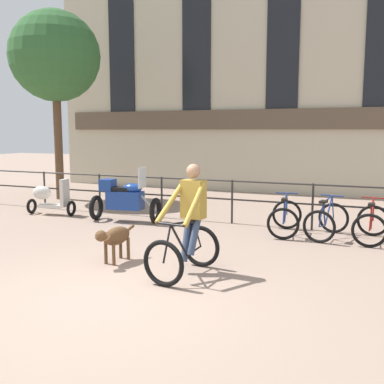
{
  "coord_description": "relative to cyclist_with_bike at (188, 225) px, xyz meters",
  "views": [
    {
      "loc": [
        3.2,
        -4.93,
        2.21
      ],
      "look_at": [
        -0.06,
        2.86,
        1.05
      ],
      "focal_mm": 42.0,
      "sensor_mm": 36.0,
      "label": 1
    }
  ],
  "objects": [
    {
      "name": "ground_plane",
      "position": [
        -0.53,
        -1.28,
        -0.76
      ],
      "size": [
        60.0,
        60.0,
        0.0
      ],
      "primitive_type": "plane",
      "color": "gray"
    },
    {
      "name": "canal_railing",
      "position": [
        -0.53,
        3.92,
        -0.05
      ],
      "size": [
        15.05,
        0.05,
        1.05
      ],
      "color": "#2D2B28",
      "rests_on": "ground_plane"
    },
    {
      "name": "building_facade",
      "position": [
        -0.53,
        9.71,
        4.69
      ],
      "size": [
        18.0,
        0.72,
        10.95
      ],
      "color": "#BCB299",
      "rests_on": "ground_plane"
    },
    {
      "name": "cyclist_with_bike",
      "position": [
        0.0,
        0.0,
        0.0
      ],
      "size": [
        0.82,
        1.25,
        1.7
      ],
      "rotation": [
        0.0,
        0.0,
        -0.13
      ],
      "color": "black",
      "rests_on": "ground_plane"
    },
    {
      "name": "dog",
      "position": [
        -1.36,
        0.07,
        -0.32
      ],
      "size": [
        0.33,
        1.01,
        0.62
      ],
      "rotation": [
        0.0,
        0.0,
        -0.12
      ],
      "color": "brown",
      "rests_on": "ground_plane"
    },
    {
      "name": "parked_motorcycle",
      "position": [
        -3.01,
        3.1,
        -0.2
      ],
      "size": [
        1.75,
        0.82,
        1.35
      ],
      "rotation": [
        0.0,
        0.0,
        1.69
      ],
      "color": "black",
      "rests_on": "ground_plane"
    },
    {
      "name": "parked_bicycle_near_lamp",
      "position": [
        0.87,
        3.27,
        -0.41
      ],
      "size": [
        0.78,
        1.18,
        0.86
      ],
      "rotation": [
        0.0,
        0.0,
        3.26
      ],
      "color": "black",
      "rests_on": "ground_plane"
    },
    {
      "name": "parked_bicycle_mid_left",
      "position": [
        1.72,
        3.27,
        -0.41
      ],
      "size": [
        0.84,
        1.21,
        0.86
      ],
      "rotation": [
        0.0,
        0.0,
        2.97
      ],
      "color": "black",
      "rests_on": "ground_plane"
    },
    {
      "name": "parked_bicycle_mid_right",
      "position": [
        2.59,
        3.27,
        -0.41
      ],
      "size": [
        0.71,
        1.14,
        0.86
      ],
      "rotation": [
        0.0,
        0.0,
        3.09
      ],
      "color": "black",
      "rests_on": "ground_plane"
    },
    {
      "name": "parked_scooter",
      "position": [
        -5.32,
        3.13,
        -0.3
      ],
      "size": [
        1.32,
        0.54,
        0.96
      ],
      "rotation": [
        0.0,
        0.0,
        1.68
      ],
      "color": "black",
      "rests_on": "ground_plane"
    },
    {
      "name": "tree_canalside_left",
      "position": [
        -6.88,
        5.49,
        3.73
      ],
      "size": [
        2.82,
        2.82,
        5.93
      ],
      "color": "brown",
      "rests_on": "ground_plane"
    }
  ]
}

